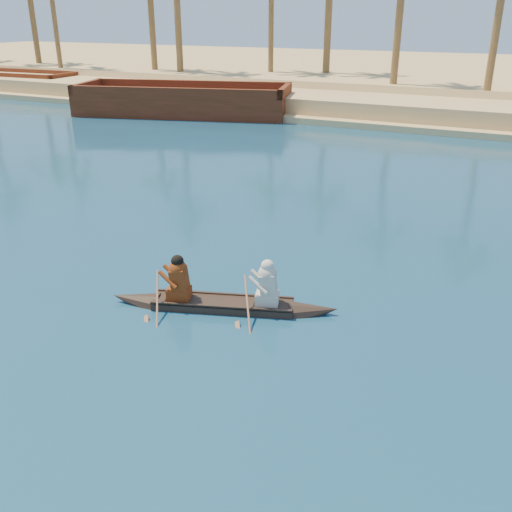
% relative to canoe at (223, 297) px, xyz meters
% --- Properties ---
extents(sandy_embankment, '(150.00, 51.00, 1.50)m').
position_rel_canoe_xyz_m(sandy_embankment, '(-7.43, 47.10, 0.25)').
color(sandy_embankment, '#D1BA75').
rests_on(sandy_embankment, ground).
extents(shrub_cluster, '(100.00, 6.00, 2.40)m').
position_rel_canoe_xyz_m(shrub_cluster, '(-7.43, 31.71, 0.93)').
color(shrub_cluster, '#1B3613').
rests_on(shrub_cluster, ground).
extents(canoe, '(5.10, 2.31, 1.42)m').
position_rel_canoe_xyz_m(canoe, '(0.00, 0.00, 0.00)').
color(canoe, '#2F211A').
rests_on(canoe, ground).
extents(barge_left, '(11.57, 4.53, 1.89)m').
position_rel_canoe_xyz_m(barge_left, '(-35.47, 26.53, 0.39)').
color(barge_left, maroon).
rests_on(barge_left, ground).
extents(barge_mid, '(14.37, 8.12, 2.27)m').
position_rel_canoe_xyz_m(barge_mid, '(-15.41, 22.21, 0.52)').
color(barge_mid, maroon).
rests_on(barge_mid, ground).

